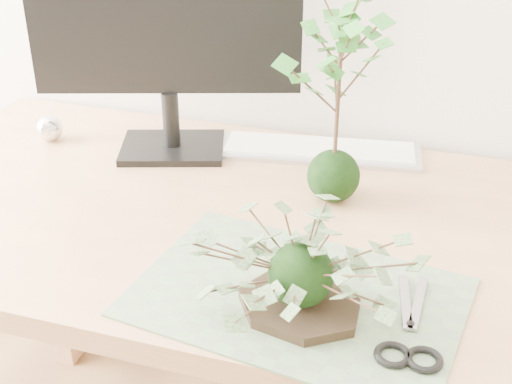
% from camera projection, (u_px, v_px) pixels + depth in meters
% --- Properties ---
extents(desk, '(1.60, 0.70, 0.74)m').
position_uv_depth(desk, '(313.00, 269.00, 1.23)').
color(desk, tan).
rests_on(desk, ground_plane).
extents(cutting_mat, '(0.49, 0.36, 0.00)m').
position_uv_depth(cutting_mat, '(297.00, 297.00, 1.01)').
color(cutting_mat, slate).
rests_on(cutting_mat, desk).
extents(stone_dish, '(0.21, 0.21, 0.01)m').
position_uv_depth(stone_dish, '(300.00, 306.00, 0.98)').
color(stone_dish, black).
rests_on(stone_dish, cutting_mat).
extents(ivy_kokedama, '(0.30, 0.30, 0.18)m').
position_uv_depth(ivy_kokedama, '(302.00, 248.00, 0.94)').
color(ivy_kokedama, black).
rests_on(ivy_kokedama, stone_dish).
extents(maple_kokedama, '(0.25, 0.25, 0.39)m').
position_uv_depth(maple_kokedama, '(341.00, 51.00, 1.13)').
color(maple_kokedama, black).
rests_on(maple_kokedama, desk).
extents(keyboard, '(0.41, 0.18, 0.02)m').
position_uv_depth(keyboard, '(319.00, 150.00, 1.42)').
color(keyboard, '#B7B7C2').
rests_on(keyboard, desk).
extents(monitor, '(0.49, 0.20, 0.45)m').
position_uv_depth(monitor, '(167.00, 23.00, 1.31)').
color(monitor, black).
rests_on(monitor, desk).
extents(foil_ball, '(0.05, 0.05, 0.05)m').
position_uv_depth(foil_ball, '(50.00, 128.00, 1.47)').
color(foil_ball, white).
rests_on(foil_ball, desk).
extents(scissors, '(0.09, 0.20, 0.01)m').
position_uv_depth(scissors, '(407.00, 344.00, 0.92)').
color(scissors, gray).
rests_on(scissors, cutting_mat).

